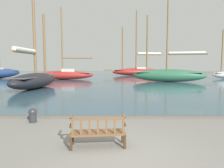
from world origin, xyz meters
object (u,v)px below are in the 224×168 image
sailboat_centre_channel (137,70)px  mooring_bollard (33,115)px  park_bench (98,131)px  sailboat_far_starboard (35,79)px  sailboat_far_port (64,74)px  sailboat_outer_starboard (168,74)px

sailboat_centre_channel → mooring_bollard: (-9.09, -38.55, -0.95)m
park_bench → sailboat_centre_channel: size_ratio=0.11×
sailboat_far_starboard → sailboat_centre_channel: size_ratio=0.73×
park_bench → sailboat_far_port: size_ratio=0.14×
sailboat_centre_channel → mooring_bollard: 39.62m
sailboat_centre_channel → sailboat_far_starboard: bearing=-117.4°
park_bench → sailboat_far_starboard: size_ratio=0.15×
park_bench → sailboat_centre_channel: sailboat_centre_channel is taller
sailboat_centre_channel → sailboat_outer_starboard: bearing=-83.2°
sailboat_far_starboard → mooring_bollard: size_ratio=17.56×
park_bench → sailboat_outer_starboard: size_ratio=0.13×
park_bench → mooring_bollard: park_bench is taller
park_bench → sailboat_outer_starboard: (8.34, 22.75, 0.71)m
sailboat_far_starboard → sailboat_centre_channel: (13.72, 26.46, 0.22)m
park_bench → mooring_bollard: bearing=139.2°
sailboat_outer_starboard → sailboat_far_port: bearing=163.2°
mooring_bollard → sailboat_outer_starboard: bearing=60.8°
sailboat_outer_starboard → sailboat_far_port: 16.76m
sailboat_centre_channel → mooring_bollard: size_ratio=24.19×
mooring_bollard → park_bench: bearing=-40.8°
park_bench → mooring_bollard: 3.89m
sailboat_far_port → mooring_bollard: size_ratio=19.22×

